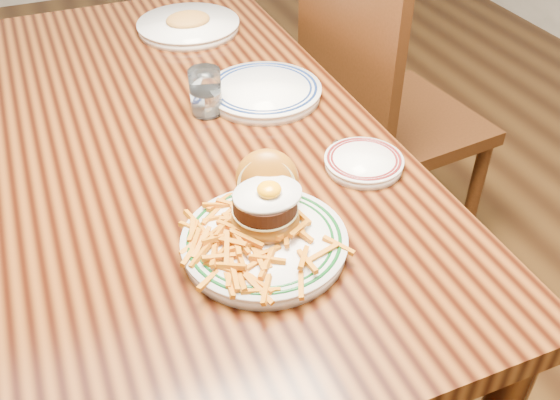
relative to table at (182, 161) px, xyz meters
name	(u,v)px	position (x,y,z in m)	size (l,w,h in m)	color
floor	(204,343)	(0.00, 0.00, -0.66)	(6.00, 6.00, 0.00)	black
table	(182,161)	(0.00, 0.00, 0.00)	(0.85, 1.60, 0.75)	black
chair_right	(378,113)	(0.65, 0.21, -0.13)	(0.51, 0.51, 0.99)	#3E1E0C
main_plate	(265,227)	(0.04, -0.42, 0.13)	(0.29, 0.30, 0.14)	white
side_plate	(364,162)	(0.31, -0.29, 0.10)	(0.16, 0.17, 0.02)	white
rear_plate	(264,91)	(0.23, 0.06, 0.10)	(0.27, 0.27, 0.03)	white
water_glass	(206,95)	(0.08, 0.04, 0.14)	(0.07, 0.07, 0.11)	white
far_plate	(188,25)	(0.17, 0.50, 0.11)	(0.29, 0.29, 0.05)	white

